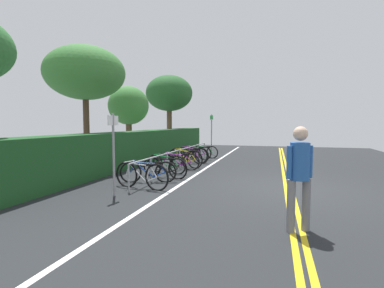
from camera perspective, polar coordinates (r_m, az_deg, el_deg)
name	(u,v)px	position (r m, az deg, el deg)	size (l,w,h in m)	color
ground_plane	(289,189)	(8.79, 18.47, -8.33)	(30.64, 12.58, 0.05)	#232628
centre_line_yellow_inner	(292,188)	(8.79, 19.00, -8.17)	(27.57, 0.10, 0.00)	gold
centre_line_yellow_outer	(286,188)	(8.78, 17.95, -8.15)	(27.57, 0.10, 0.00)	gold
bike_lane_stripe_white	(185,182)	(9.18, -1.38, -7.41)	(27.57, 0.12, 0.00)	white
bike_rack	(180,154)	(11.78, -2.42, -1.98)	(8.60, 0.05, 0.78)	#9EA0A5
bicycle_0	(141,176)	(8.31, -9.94, -6.13)	(0.49, 1.79, 0.79)	black
bicycle_1	(148,172)	(9.14, -8.59, -5.43)	(0.66, 1.70, 0.70)	black
bicycle_2	(165,167)	(9.84, -5.40, -4.60)	(0.50, 1.72, 0.75)	black
bicycle_3	(166,164)	(10.71, -5.12, -3.96)	(0.47, 1.65, 0.72)	black
bicycle_4	(178,161)	(11.44, -2.85, -3.44)	(0.46, 1.77, 0.72)	black
bicycle_5	(185,158)	(12.11, -1.33, -2.85)	(0.63, 1.65, 0.78)	black
bicycle_6	(189,156)	(13.07, -0.63, -2.33)	(0.62, 1.78, 0.78)	black
bicycle_7	(192,155)	(13.82, -0.01, -2.09)	(0.69, 1.70, 0.73)	black
bicycle_8	(196,153)	(14.68, 0.74, -1.75)	(0.46, 1.66, 0.72)	black
bicycle_9	(204,152)	(15.47, 2.31, -1.50)	(0.56, 1.67, 0.69)	black
pedestrian	(299,171)	(5.20, 20.40, -5.01)	(0.32, 0.43, 1.79)	slate
sign_post_near	(113,146)	(7.51, -15.20, -0.40)	(0.36, 0.09, 2.09)	gray
sign_post_far	(212,131)	(16.93, 3.87, 2.65)	(0.36, 0.10, 2.34)	gray
hedge_backdrop	(142,146)	(14.05, -9.74, -0.43)	(17.55, 1.05, 1.47)	#1C4C21
tree_mid	(85,73)	(12.98, -20.31, 12.91)	(3.24, 3.24, 4.99)	#473323
tree_far_right	(129,106)	(16.12, -12.39, 7.28)	(2.17, 2.17, 3.82)	brown
tree_extra	(169,94)	(20.20, -4.51, 9.84)	(3.19, 3.19, 5.11)	brown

